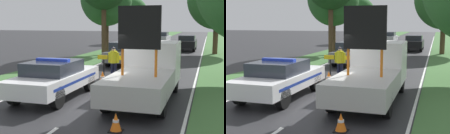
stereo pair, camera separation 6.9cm
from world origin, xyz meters
The scene contains 18 objects.
ground_plane centered at (0.00, 0.00, 0.00)m, with size 160.00×160.00×0.00m, color #28282B.
lane_markings centered at (0.00, 18.66, 0.00)m, with size 6.79×69.77×0.01m.
grass_verge_left centered at (-5.15, 20.00, 0.01)m, with size 3.40×120.00×0.03m.
grass_verge_right centered at (5.15, 20.00, 0.01)m, with size 3.40×120.00×0.03m.
police_car centered at (-1.72, -0.27, 0.77)m, with size 1.91×4.78×1.54m.
work_truck centered at (1.72, 0.74, 1.05)m, with size 2.03×5.80×3.43m.
road_barrier centered at (-0.11, 4.87, 0.94)m, with size 3.42×0.08×1.12m.
police_officer centered at (-0.72, 4.23, 0.97)m, with size 0.59×0.37×1.63m.
pedestrian_civilian centered at (0.36, 4.42, 0.99)m, with size 0.61×0.39×1.70m.
traffic_cone_near_police centered at (1.63, -3.24, 0.25)m, with size 0.36×0.36×0.51m.
traffic_cone_centre_front centered at (-0.71, 2.46, 0.33)m, with size 0.48×0.48×0.66m.
traffic_cone_near_truck centered at (-0.18, 1.13, 0.30)m, with size 0.43×0.43×0.60m.
traffic_cone_behind_barrier centered at (-0.13, 3.88, 0.35)m, with size 0.52×0.52×0.71m.
queued_car_suv_grey centered at (-1.64, 9.66, 0.79)m, with size 1.72×4.50×1.55m.
queued_car_wagon_maroon centered at (-1.53, 15.31, 0.86)m, with size 1.87×4.56×1.68m.
queued_car_sedan_black centered at (1.76, 21.53, 0.81)m, with size 1.76×4.59×1.56m.
queued_car_sedan_silver centered at (-1.85, 28.58, 0.83)m, with size 1.72×4.33×1.62m.
roadside_tree_mid_left centered at (-6.10, 31.03, 4.16)m, with size 3.68×3.68×6.12m.
Camera 1 is at (3.93, -10.93, 2.92)m, focal length 50.00 mm.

